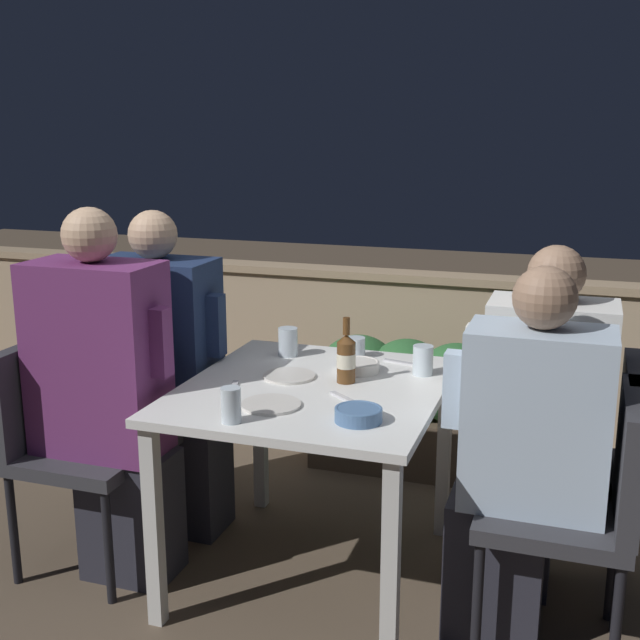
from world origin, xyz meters
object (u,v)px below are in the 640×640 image
object	(u,v)px
person_purple_stripe	(108,397)
person_white_polo	(536,422)
chair_right_far	(594,455)
beer_bottle	(346,358)
chair_right_near	(587,494)
chair_left_far	(126,398)
chair_left_near	(65,430)
person_navy_jumper	(167,374)
person_blue_shirt	(522,460)

from	to	relation	value
person_purple_stripe	person_white_polo	bearing A→B (deg)	14.49
chair_right_far	beer_bottle	xyz separation A→B (m)	(-0.85, -0.10, 0.29)
chair_right_near	chair_right_far	xyz separation A→B (m)	(0.02, 0.32, 0.00)
person_white_polo	chair_left_far	bearing A→B (deg)	179.87
chair_left_near	person_navy_jumper	bearing A→B (deg)	60.14
person_navy_jumper	person_white_polo	bearing A→B (deg)	-0.15
chair_right_far	person_blue_shirt	bearing A→B (deg)	-123.80
chair_left_far	person_navy_jumper	bearing A→B (deg)	0.00
chair_left_near	chair_left_far	distance (m)	0.38
person_purple_stripe	chair_right_near	size ratio (longest dim) A/B	1.58
person_navy_jumper	chair_left_near	bearing A→B (deg)	-119.86
chair_right_near	person_purple_stripe	bearing A→B (deg)	-178.11
chair_left_far	person_navy_jumper	size ratio (longest dim) A/B	0.66
beer_bottle	chair_left_near	bearing A→B (deg)	-164.50
chair_left_near	person_purple_stripe	world-z (taller)	person_purple_stripe
person_purple_stripe	person_blue_shirt	world-z (taller)	person_purple_stripe
person_purple_stripe	beer_bottle	size ratio (longest dim) A/B	5.74
chair_right_near	chair_right_far	distance (m)	0.32
chair_left_near	person_blue_shirt	world-z (taller)	person_blue_shirt
chair_right_near	person_blue_shirt	distance (m)	0.22
person_purple_stripe	person_navy_jumper	bearing A→B (deg)	86.39
chair_left_far	chair_right_near	xyz separation A→B (m)	(1.81, -0.33, 0.00)
person_blue_shirt	person_purple_stripe	bearing A→B (deg)	-177.85
person_white_polo	chair_right_far	bearing A→B (deg)	-0.00
chair_right_far	person_white_polo	size ratio (longest dim) A/B	0.69
person_blue_shirt	person_navy_jumper	bearing A→B (deg)	167.02
person_navy_jumper	person_white_polo	world-z (taller)	person_navy_jumper
person_purple_stripe	chair_right_near	distance (m)	1.65
chair_left_far	chair_right_far	world-z (taller)	same
person_purple_stripe	chair_right_near	xyz separation A→B (m)	(1.64, 0.05, -0.15)
chair_right_far	person_white_polo	distance (m)	0.22
chair_left_near	person_white_polo	size ratio (longest dim) A/B	0.69
chair_left_near	person_purple_stripe	xyz separation A→B (m)	(0.19, 0.00, 0.15)
chair_left_near	chair_right_near	distance (m)	1.84
person_purple_stripe	person_blue_shirt	distance (m)	1.44
chair_left_far	person_blue_shirt	bearing A→B (deg)	-11.45
person_blue_shirt	beer_bottle	xyz separation A→B (m)	(-0.64, 0.22, 0.21)
chair_left_far	chair_right_far	size ratio (longest dim) A/B	1.00
person_blue_shirt	person_white_polo	world-z (taller)	person_white_polo
chair_left_near	chair_left_far	size ratio (longest dim) A/B	1.00
beer_bottle	person_purple_stripe	bearing A→B (deg)	-161.00
chair_left_near	chair_right_far	size ratio (longest dim) A/B	1.00
chair_left_far	person_navy_jumper	xyz separation A→B (m)	(0.20, 0.00, 0.12)
chair_left_near	beer_bottle	distance (m)	1.08
chair_left_far	person_white_polo	distance (m)	1.63
person_purple_stripe	person_white_polo	xyz separation A→B (m)	(1.46, 0.38, -0.05)
chair_right_far	beer_bottle	size ratio (longest dim) A/B	3.63
chair_right_far	chair_right_near	bearing A→B (deg)	-93.10
person_navy_jumper	beer_bottle	size ratio (longest dim) A/B	5.54
chair_left_far	chair_right_near	distance (m)	1.84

